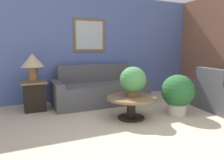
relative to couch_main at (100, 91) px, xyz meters
name	(u,v)px	position (x,y,z in m)	size (l,w,h in m)	color
ground_plane	(178,156)	(-0.02, -2.75, -0.29)	(20.00, 20.00, 0.00)	#BCAD93
wall_back	(90,47)	(-0.02, 0.64, 1.01)	(7.91, 0.09, 2.60)	#5166A8
couch_main	(100,91)	(0.00, 0.00, 0.00)	(2.17, 0.95, 0.88)	#4C4C51
coffee_table	(131,103)	(0.13, -1.29, 0.01)	(0.90, 0.90, 0.41)	black
side_table	(34,96)	(-1.45, 0.01, 0.02)	(0.50, 0.50, 0.61)	black
table_lamp	(33,63)	(-1.45, 0.01, 0.70)	(0.47, 0.47, 0.57)	brown
potted_plant_on_table	(133,81)	(0.18, -1.25, 0.41)	(0.49, 0.49, 0.55)	brown
potted_plant_floor	(178,93)	(1.06, -1.46, 0.14)	(0.63, 0.63, 0.79)	beige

